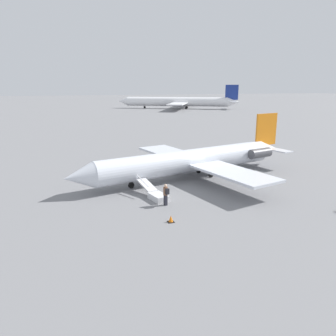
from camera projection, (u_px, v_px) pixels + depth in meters
The scene contains 6 objects.
ground_plane at pixel (189, 178), 33.45m from camera, with size 600.00×600.00×0.00m, color slate.
airplane_main at pixel (196, 160), 33.42m from camera, with size 25.49×19.50×6.06m.
airplane_far_left at pixel (179, 102), 132.67m from camera, with size 45.08×35.94×9.44m.
boarding_stairs at pixel (156, 195), 27.23m from camera, with size 1.85×4.13×1.57m.
passenger at pixel (166, 193), 25.57m from camera, with size 0.39×0.56×1.74m.
traffic_cone_near_stairs at pixel (171, 219), 22.60m from camera, with size 0.44×0.44×0.49m.
Camera 1 is at (12.86, 29.58, 9.18)m, focal length 35.00 mm.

